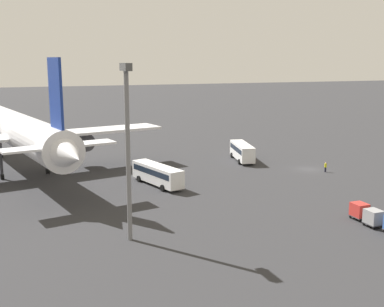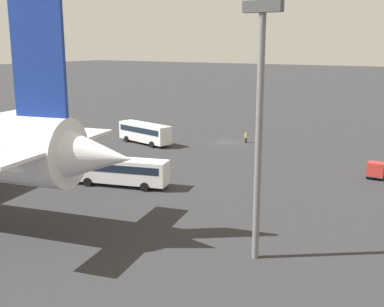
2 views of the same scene
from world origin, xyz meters
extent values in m
plane|color=#2D2D30|center=(0.00, 0.00, 0.00)|extent=(600.00, 600.00, 0.00)
cone|color=silver|center=(-9.97, 42.70, 7.45)|extent=(8.37, 6.61, 5.16)
cube|color=navy|center=(-5.99, 43.55, 14.91)|extent=(4.66, 1.34, 9.18)
cube|color=silver|center=(-6.45, 43.45, 8.03)|extent=(6.34, 15.27, 0.28)
cube|color=white|center=(11.00, 7.79, 1.88)|extent=(10.65, 4.78, 2.85)
cube|color=#192333|center=(11.00, 7.79, 2.37)|extent=(9.85, 4.64, 0.91)
cylinder|color=black|center=(14.43, 8.37, 0.50)|extent=(1.04, 0.52, 1.00)
cylinder|color=black|center=(13.83, 5.78, 0.50)|extent=(1.04, 0.52, 1.00)
cylinder|color=black|center=(8.17, 9.80, 0.50)|extent=(1.04, 0.52, 1.00)
cylinder|color=black|center=(7.58, 7.22, 0.50)|extent=(1.04, 0.52, 1.00)
cube|color=white|center=(-1.04, 28.50, 1.81)|extent=(11.56, 5.37, 2.71)
cube|color=#192333|center=(-1.04, 28.50, 2.28)|extent=(10.70, 5.17, 0.87)
cylinder|color=black|center=(2.00, 30.68, 0.50)|extent=(1.04, 0.55, 1.00)
cylinder|color=black|center=(2.68, 28.15, 0.50)|extent=(1.04, 0.55, 1.00)
cylinder|color=black|center=(-4.76, 28.85, 0.50)|extent=(1.04, 0.55, 1.00)
cylinder|color=black|center=(-4.08, 26.32, 0.50)|extent=(1.04, 0.55, 1.00)
cylinder|color=#1E1E2D|center=(-2.82, -1.41, 0.42)|extent=(0.32, 0.32, 0.85)
cylinder|color=yellow|center=(-2.82, -1.41, 1.18)|extent=(0.38, 0.38, 0.65)
sphere|color=tan|center=(-2.82, -1.41, 1.62)|extent=(0.24, 0.24, 0.24)
cube|color=#38383D|center=(-25.56, 10.25, 0.41)|extent=(2.02, 1.71, 0.10)
cube|color=#B72D28|center=(-25.56, 10.25, 1.26)|extent=(1.92, 1.62, 1.60)
cylinder|color=black|center=(-24.81, 10.90, 0.18)|extent=(0.36, 0.12, 0.36)
cylinder|color=black|center=(-24.79, 9.62, 0.18)|extent=(0.36, 0.12, 0.36)
cylinder|color=black|center=(-26.33, 10.88, 0.18)|extent=(0.36, 0.12, 0.36)
cylinder|color=black|center=(-26.31, 9.60, 0.18)|extent=(0.36, 0.12, 0.36)
cylinder|color=slate|center=(-22.20, 37.97, 9.03)|extent=(0.50, 0.50, 18.06)
cube|color=#4C4C4C|center=(-22.20, 37.97, 18.46)|extent=(2.80, 0.70, 0.80)
camera|label=1|loc=(-70.74, 49.27, 19.13)|focal=45.00mm
camera|label=2|loc=(-35.91, 69.59, 15.97)|focal=45.00mm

